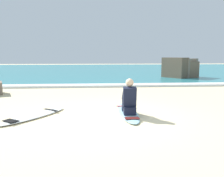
# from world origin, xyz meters

# --- Properties ---
(ground_plane) EXTENTS (80.00, 80.00, 0.00)m
(ground_plane) POSITION_xyz_m (0.00, 0.00, 0.00)
(ground_plane) COLOR beige
(sea) EXTENTS (80.00, 28.00, 0.10)m
(sea) POSITION_xyz_m (0.00, 20.07, 0.05)
(sea) COLOR teal
(sea) RESTS_ON ground
(breaking_foam) EXTENTS (80.00, 0.90, 0.11)m
(breaking_foam) POSITION_xyz_m (0.00, 6.37, 0.06)
(breaking_foam) COLOR white
(breaking_foam) RESTS_ON ground
(surfboard_main) EXTENTS (0.54, 2.44, 0.08)m
(surfboard_main) POSITION_xyz_m (0.67, 0.36, 0.04)
(surfboard_main) COLOR #9ED1E5
(surfboard_main) RESTS_ON ground
(surfer_seated) EXTENTS (0.39, 0.71, 0.95)m
(surfer_seated) POSITION_xyz_m (0.68, 0.08, 0.44)
(surfer_seated) COLOR black
(surfer_seated) RESTS_ON surfboard_main
(surfboard_spare_near) EXTENTS (1.70, 2.17, 0.08)m
(surfboard_spare_near) POSITION_xyz_m (-1.87, 0.17, 0.04)
(surfboard_spare_near) COLOR white
(surfboard_spare_near) RESTS_ON ground
(rock_outcrop_distant) EXTENTS (2.54, 2.09, 1.47)m
(rock_outcrop_distant) POSITION_xyz_m (5.93, 10.20, 0.67)
(rock_outcrop_distant) COLOR #756656
(rock_outcrop_distant) RESTS_ON ground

